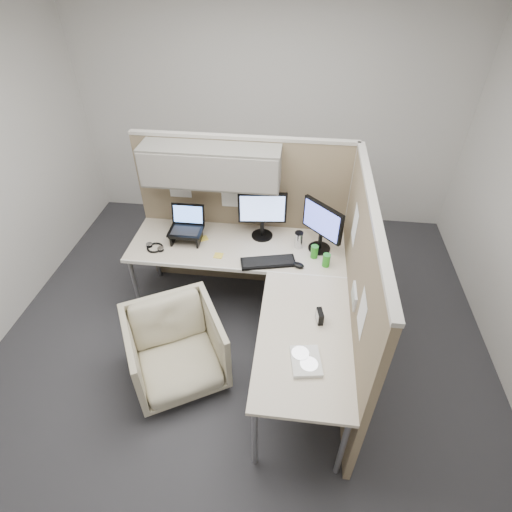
# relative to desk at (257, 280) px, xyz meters

# --- Properties ---
(ground) EXTENTS (4.50, 4.50, 0.00)m
(ground) POSITION_rel_desk_xyz_m (-0.12, -0.13, -0.69)
(ground) COLOR #2B2B2F
(ground) RESTS_ON ground
(partition_back) EXTENTS (2.00, 0.36, 1.63)m
(partition_back) POSITION_rel_desk_xyz_m (-0.34, 0.70, 0.41)
(partition_back) COLOR #826F55
(partition_back) RESTS_ON ground
(partition_right) EXTENTS (0.07, 2.03, 1.63)m
(partition_right) POSITION_rel_desk_xyz_m (0.78, -0.19, 0.13)
(partition_right) COLOR #826F55
(partition_right) RESTS_ON ground
(desk) EXTENTS (2.00, 1.98, 0.73)m
(desk) POSITION_rel_desk_xyz_m (0.00, 0.00, 0.00)
(desk) COLOR beige
(desk) RESTS_ON ground
(office_chair) EXTENTS (0.96, 0.94, 0.74)m
(office_chair) POSITION_rel_desk_xyz_m (-0.60, -0.52, -0.32)
(office_chair) COLOR beige
(office_chair) RESTS_ON ground
(monitor_left) EXTENTS (0.44, 0.20, 0.47)m
(monitor_left) POSITION_rel_desk_xyz_m (-0.02, 0.58, 0.32)
(monitor_left) COLOR black
(monitor_left) RESTS_ON desk
(monitor_right) EXTENTS (0.34, 0.34, 0.47)m
(monitor_right) POSITION_rel_desk_xyz_m (0.52, 0.44, 0.32)
(monitor_right) COLOR black
(monitor_right) RESTS_ON desk
(laptop_station) EXTENTS (0.31, 0.26, 0.32)m
(laptop_station) POSITION_rel_desk_xyz_m (-0.71, 0.44, 0.17)
(laptop_station) COLOR black
(laptop_station) RESTS_ON desk
(keyboard) EXTENTS (0.50, 0.27, 0.02)m
(keyboard) POSITION_rel_desk_xyz_m (0.07, 0.18, 0.05)
(keyboard) COLOR black
(keyboard) RESTS_ON desk
(mouse) EXTENTS (0.12, 0.10, 0.04)m
(mouse) POSITION_rel_desk_xyz_m (0.34, 0.17, 0.06)
(mouse) COLOR black
(mouse) RESTS_ON desk
(travel_mug) EXTENTS (0.08, 0.08, 0.16)m
(travel_mug) POSITION_rel_desk_xyz_m (0.32, 0.45, 0.13)
(travel_mug) COLOR silver
(travel_mug) RESTS_ON desk
(soda_can_green) EXTENTS (0.07, 0.07, 0.12)m
(soda_can_green) POSITION_rel_desk_xyz_m (0.57, 0.21, 0.10)
(soda_can_green) COLOR #268C1E
(soda_can_green) RESTS_ON desk
(soda_can_silver) EXTENTS (0.07, 0.07, 0.12)m
(soda_can_silver) POSITION_rel_desk_xyz_m (0.47, 0.32, 0.10)
(soda_can_silver) COLOR #268C1E
(soda_can_silver) RESTS_ON desk
(sticky_note_a) EXTENTS (0.08, 0.08, 0.01)m
(sticky_note_a) POSITION_rel_desk_xyz_m (-0.38, 0.23, 0.05)
(sticky_note_a) COLOR yellow
(sticky_note_a) RESTS_ON desk
(sticky_note_c) EXTENTS (0.10, 0.10, 0.01)m
(sticky_note_c) POSITION_rel_desk_xyz_m (-0.56, 0.47, 0.05)
(sticky_note_c) COLOR yellow
(sticky_note_c) RESTS_ON desk
(headphones) EXTENTS (0.19, 0.19, 0.03)m
(headphones) POSITION_rel_desk_xyz_m (-0.97, 0.27, 0.06)
(headphones) COLOR black
(headphones) RESTS_ON desk
(paper_stack) EXTENTS (0.23, 0.27, 0.03)m
(paper_stack) POSITION_rel_desk_xyz_m (0.43, -0.82, 0.06)
(paper_stack) COLOR white
(paper_stack) RESTS_ON desk
(desk_clock) EXTENTS (0.06, 0.11, 0.10)m
(desk_clock) POSITION_rel_desk_xyz_m (0.52, -0.43, 0.09)
(desk_clock) COLOR black
(desk_clock) RESTS_ON desk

